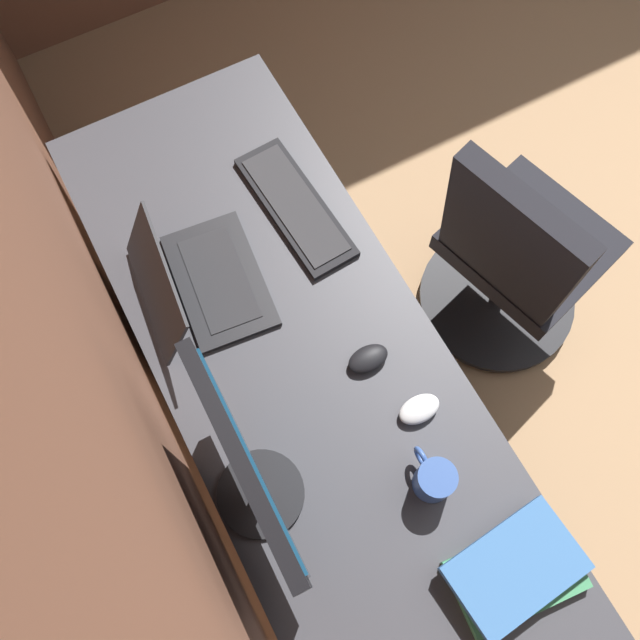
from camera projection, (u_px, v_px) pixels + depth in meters
The scene contains 11 objects.
wall_back at pixel (149, 567), 0.95m from camera, with size 5.29×0.10×2.60m, color brown.
desk at pixel (303, 371), 1.73m from camera, with size 1.81×0.67×0.73m.
drawer_pedestal at pixel (244, 307), 2.13m from camera, with size 0.40×0.51×0.69m.
monitor_primary at pixel (251, 476), 1.30m from camera, with size 0.46×0.20×0.47m.
laptop_leftmost at pixel (195, 282), 1.69m from camera, with size 0.37×0.33×0.20m.
keyboard_main at pixel (295, 206), 1.81m from camera, with size 0.43×0.17×0.02m.
mouse_main at pixel (419, 409), 1.60m from camera, with size 0.06×0.10×0.03m, color silver.
mouse_spare at pixel (368, 359), 1.65m from camera, with size 0.06×0.10×0.03m, color black.
book_stack_near at pixel (516, 571), 1.46m from camera, with size 0.21×0.29×0.06m.
coffee_mug at pixel (434, 479), 1.51m from camera, with size 0.13×0.09×0.10m.
office_chair at pixel (514, 260), 2.07m from camera, with size 0.56×0.60×0.97m.
Camera 1 is at (-0.14, 2.11, 2.31)m, focal length 38.13 mm.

